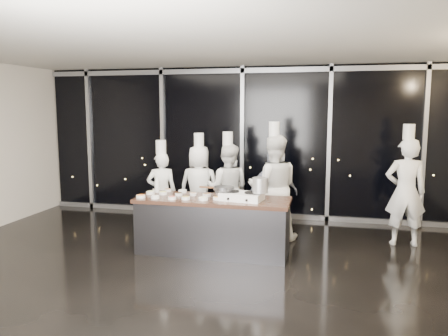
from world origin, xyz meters
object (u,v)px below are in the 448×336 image
object	(u,v)px
chef_center	(228,188)
frying_pan	(223,188)
chef_right	(273,187)
chef_side	(406,191)
demo_counter	(213,225)
guest	(273,193)
stove	(242,196)
chef_far_left	(162,191)
chef_left	(199,187)
stock_pot	(260,185)

from	to	relation	value
chef_center	frying_pan	bearing A→B (deg)	97.17
chef_right	chef_side	size ratio (longest dim) A/B	1.01
demo_counter	guest	bearing A→B (deg)	55.64
chef_right	demo_counter	bearing A→B (deg)	38.11
stove	chef_side	xyz separation A→B (m)	(2.59, 1.19, -0.03)
chef_far_left	chef_right	size ratio (longest dim) A/B	0.83
chef_right	chef_side	xyz separation A→B (m)	(2.22, 0.14, -0.00)
stove	chef_left	xyz separation A→B (m)	(-1.09, 1.34, -0.13)
chef_center	guest	xyz separation A→B (m)	(0.86, -0.01, -0.06)
demo_counter	frying_pan	size ratio (longest dim) A/B	4.23
guest	chef_side	xyz separation A→B (m)	(2.25, -0.07, 0.16)
frying_pan	chef_center	xyz separation A→B (m)	(-0.20, 1.22, -0.22)
stove	chef_center	distance (m)	1.38
demo_counter	chef_right	world-z (taller)	chef_right
demo_counter	chef_far_left	world-z (taller)	chef_far_left
chef_left	chef_center	xyz separation A→B (m)	(0.58, -0.07, 0.01)
stock_pot	chef_center	bearing A→B (deg)	121.31
guest	demo_counter	bearing A→B (deg)	35.49
demo_counter	stock_pot	distance (m)	1.05
stock_pot	chef_side	world-z (taller)	chef_side
stock_pot	guest	world-z (taller)	guest
chef_center	chef_side	distance (m)	3.11
stove	frying_pan	distance (m)	0.33
chef_far_left	chef_left	distance (m)	0.72
stock_pot	chef_right	distance (m)	1.12
frying_pan	guest	world-z (taller)	guest
chef_left	chef_far_left	bearing A→B (deg)	28.58
chef_center	chef_right	bearing A→B (deg)	163.12
stove	guest	size ratio (longest dim) A/B	0.45
demo_counter	guest	size ratio (longest dim) A/B	1.58
chef_far_left	stock_pot	bearing A→B (deg)	132.16
stove	chef_far_left	world-z (taller)	chef_far_left
demo_counter	chef_side	world-z (taller)	chef_side
chef_left	chef_right	distance (m)	1.49
chef_right	chef_side	world-z (taller)	chef_right
chef_far_left	chef_side	size ratio (longest dim) A/B	0.84
frying_pan	chef_far_left	distance (m)	1.71
demo_counter	chef_far_left	xyz separation A→B (m)	(-1.23, 0.93, 0.33)
stock_pot	chef_right	bearing A→B (deg)	86.10
frying_pan	chef_side	size ratio (longest dim) A/B	0.28
frying_pan	chef_center	size ratio (longest dim) A/B	0.31
frying_pan	chef_left	bearing A→B (deg)	129.56
demo_counter	stock_pot	xyz separation A→B (m)	(0.78, -0.11, 0.70)
frying_pan	chef_right	bearing A→B (deg)	64.08
chef_center	chef_side	world-z (taller)	chef_side
guest	chef_center	bearing A→B (deg)	-21.00
stove	chef_side	world-z (taller)	chef_side
demo_counter	chef_center	xyz separation A→B (m)	(-0.03, 1.22, 0.39)
chef_side	frying_pan	bearing A→B (deg)	17.38
demo_counter	chef_side	xyz separation A→B (m)	(3.07, 1.13, 0.48)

